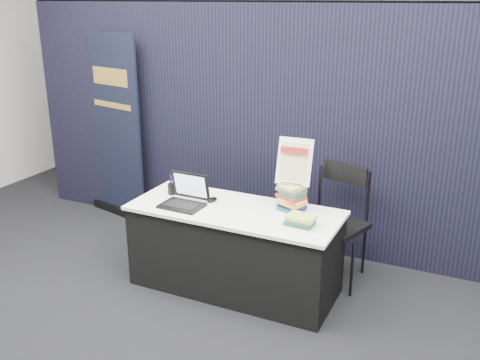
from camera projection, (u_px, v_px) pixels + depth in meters
name	position (u px, v px, depth m)	size (l,w,h in m)	color
floor	(205.00, 318.00, 4.30)	(8.00, 8.00, 0.00)	black
wall_back	(347.00, 52.00, 7.14)	(8.00, 0.02, 3.50)	#B3AFA9
drape_partition	(281.00, 130.00, 5.27)	(6.00, 0.08, 2.40)	black
display_table	(235.00, 249.00, 4.64)	(1.80, 0.75, 0.75)	black
laptop	(185.00, 198.00, 4.58)	(0.36, 0.29, 0.27)	black
mouse	(212.00, 200.00, 4.68)	(0.07, 0.11, 0.03)	black
brochure_left	(161.00, 196.00, 4.80)	(0.27, 0.19, 0.00)	white
brochure_mid	(178.00, 204.00, 4.62)	(0.31, 0.22, 0.00)	white
brochure_right	(170.00, 203.00, 4.64)	(0.27, 0.19, 0.00)	silver
pen_cup	(172.00, 189.00, 4.84)	(0.08, 0.08, 0.10)	black
book_stack_tall	(292.00, 198.00, 4.46)	(0.25, 0.22, 0.22)	#16534C
book_stack_short	(300.00, 220.00, 4.18)	(0.22, 0.18, 0.09)	#1C6A3A
info_sign	(294.00, 162.00, 4.38)	(0.30, 0.15, 0.40)	black
pullup_banner	(116.00, 138.00, 6.07)	(0.89, 0.30, 2.09)	black
stacking_chair	(337.00, 219.00, 4.75)	(0.59, 0.61, 1.04)	black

